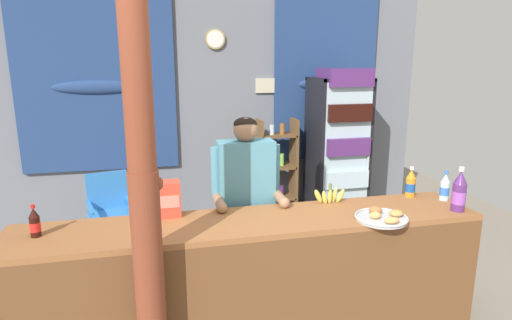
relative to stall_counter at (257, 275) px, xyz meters
name	(u,v)px	position (x,y,z in m)	size (l,w,h in m)	color
ground_plane	(245,286)	(0.10, 0.86, -0.58)	(7.80, 7.80, 0.00)	gray
back_wall_curtained	(213,102)	(0.08, 2.71, 0.92)	(5.38, 0.22, 2.90)	slate
stall_counter	(257,275)	(0.00, 0.00, 0.00)	(3.23, 0.57, 0.94)	#935B33
timber_post	(143,181)	(-0.70, -0.29, 0.79)	(0.19, 0.17, 2.86)	brown
drink_fridge	(338,142)	(1.52, 2.11, 0.46)	(0.64, 0.65, 1.92)	black
bottle_shelf_rack	(277,170)	(0.81, 2.34, 0.10)	(0.48, 0.28, 1.31)	brown
plastic_lawn_chair	(110,209)	(-1.13, 1.87, -0.09)	(0.54, 0.54, 0.86)	#3884D6
shopkeeper	(246,191)	(0.05, 0.57, 0.43)	(0.55, 0.42, 1.58)	#28282D
soda_bottle_grape_soda	(459,192)	(1.49, -0.05, 0.50)	(0.10, 0.10, 0.33)	#56286B
soda_bottle_water	(445,188)	(1.55, 0.19, 0.46)	(0.07, 0.07, 0.23)	silver
soda_bottle_orange_soda	(411,184)	(1.34, 0.33, 0.46)	(0.08, 0.08, 0.25)	orange
soda_bottle_cola	(35,223)	(-1.38, 0.15, 0.44)	(0.06, 0.06, 0.21)	black
snack_box_crackers	(165,199)	(-0.58, 0.33, 0.48)	(0.20, 0.14, 0.25)	#E5422D
pastry_tray	(382,217)	(0.86, -0.09, 0.38)	(0.36, 0.36, 0.07)	#BCBCC1
banana_bunch	(329,196)	(0.65, 0.32, 0.41)	(0.27, 0.06, 0.16)	#CCC14C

